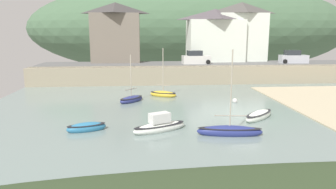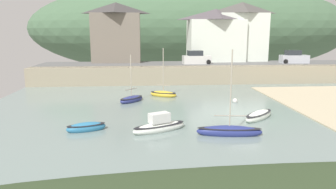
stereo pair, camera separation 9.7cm
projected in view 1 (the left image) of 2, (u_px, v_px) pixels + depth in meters
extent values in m
cube|color=gray|center=(244.00, 115.00, 27.55)|extent=(48.00, 40.00, 0.06)
cube|color=gray|center=(206.00, 75.00, 43.94)|extent=(48.00, 2.40, 2.40)
cube|color=#606060|center=(201.00, 64.00, 47.34)|extent=(48.00, 9.00, 0.10)
ellipsoid|color=#466648|center=(192.00, 29.00, 80.32)|extent=(80.00, 44.00, 22.48)
cube|color=slate|center=(116.00, 38.00, 50.02)|extent=(7.35, 5.83, 7.44)
pyramid|color=#403D3C|center=(115.00, 8.00, 49.14)|extent=(7.65, 6.13, 1.69)
cube|color=silver|center=(215.00, 41.00, 51.33)|extent=(8.63, 5.73, 6.53)
pyramid|color=#524B50|center=(215.00, 14.00, 50.54)|extent=(8.93, 6.03, 1.69)
cube|color=silver|center=(241.00, 37.00, 51.56)|extent=(7.70, 4.17, 7.56)
pyramid|color=#4E4C48|center=(242.00, 8.00, 50.67)|extent=(8.00, 4.47, 1.74)
ellipsoid|color=gold|center=(163.00, 94.00, 35.36)|extent=(3.33, 2.57, 0.77)
ellipsoid|color=black|center=(163.00, 92.00, 35.32)|extent=(3.27, 2.52, 0.12)
cylinder|color=#B2A893|center=(163.00, 70.00, 34.83)|extent=(0.09, 0.09, 4.71)
cylinder|color=gray|center=(163.00, 85.00, 35.16)|extent=(1.41, 0.79, 0.07)
ellipsoid|color=white|center=(160.00, 128.00, 22.91)|extent=(4.24, 2.85, 0.83)
ellipsoid|color=black|center=(160.00, 125.00, 22.87)|extent=(4.16, 2.79, 0.12)
cube|color=silver|center=(160.00, 118.00, 22.77)|extent=(1.66, 1.36, 0.69)
ellipsoid|color=white|center=(259.00, 116.00, 26.16)|extent=(3.61, 3.51, 0.85)
ellipsoid|color=black|center=(259.00, 113.00, 26.12)|extent=(3.53, 3.44, 0.12)
ellipsoid|color=teal|center=(86.00, 128.00, 22.97)|extent=(2.99, 1.86, 0.80)
ellipsoid|color=black|center=(86.00, 125.00, 22.92)|extent=(2.93, 1.82, 0.12)
ellipsoid|color=navy|center=(230.00, 132.00, 21.98)|extent=(4.62, 1.59, 0.88)
ellipsoid|color=black|center=(230.00, 128.00, 21.94)|extent=(4.53, 1.56, 0.12)
cylinder|color=#B2A893|center=(231.00, 88.00, 21.40)|extent=(0.09, 0.09, 5.21)
cylinder|color=gray|center=(230.00, 116.00, 21.76)|extent=(2.18, 0.35, 0.07)
ellipsoid|color=navy|center=(131.00, 100.00, 32.59)|extent=(2.95, 3.16, 0.76)
ellipsoid|color=black|center=(131.00, 98.00, 32.55)|extent=(2.89, 3.10, 0.12)
cylinder|color=#B2A893|center=(131.00, 76.00, 32.11)|extent=(0.09, 0.09, 4.21)
cylinder|color=gray|center=(131.00, 89.00, 32.38)|extent=(1.21, 1.40, 0.07)
cube|color=silver|center=(196.00, 60.00, 47.15)|extent=(4.22, 2.02, 1.20)
cube|color=#282D33|center=(195.00, 53.00, 46.95)|extent=(2.21, 1.66, 0.80)
cylinder|color=black|center=(206.00, 61.00, 48.12)|extent=(0.64, 0.22, 0.64)
cylinder|color=black|center=(208.00, 62.00, 46.55)|extent=(0.64, 0.22, 0.64)
cylinder|color=black|center=(184.00, 61.00, 47.86)|extent=(0.64, 0.22, 0.64)
cylinder|color=black|center=(186.00, 62.00, 46.30)|extent=(0.64, 0.22, 0.64)
cube|color=#B4B7C2|center=(293.00, 59.00, 48.31)|extent=(4.19, 1.94, 1.20)
cube|color=#282D33|center=(292.00, 53.00, 48.11)|extent=(2.19, 1.62, 0.80)
cylinder|color=black|center=(301.00, 60.00, 49.28)|extent=(0.64, 0.22, 0.64)
cylinder|color=black|center=(306.00, 61.00, 47.71)|extent=(0.64, 0.22, 0.64)
cylinder|color=black|center=(281.00, 60.00, 49.02)|extent=(0.64, 0.22, 0.64)
cylinder|color=black|center=(285.00, 61.00, 47.46)|extent=(0.64, 0.22, 0.64)
sphere|color=silver|center=(235.00, 101.00, 32.29)|extent=(0.51, 0.51, 0.51)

